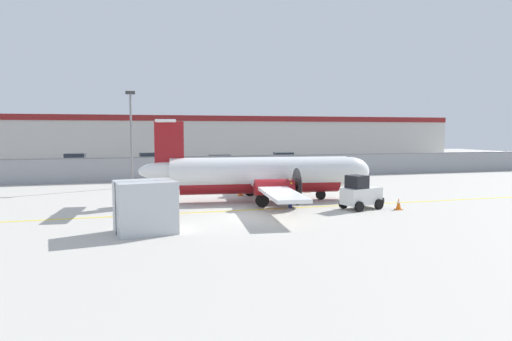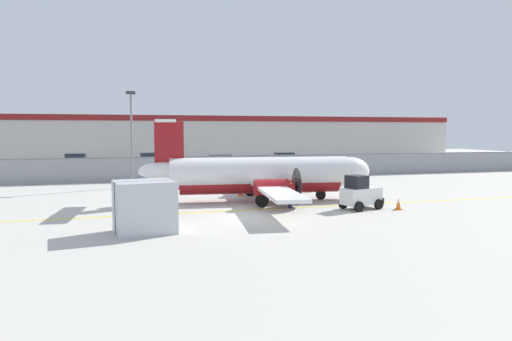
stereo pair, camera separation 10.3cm
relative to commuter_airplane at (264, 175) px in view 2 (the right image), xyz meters
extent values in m
plane|color=#BCB7AD|center=(-1.74, -4.83, -1.60)|extent=(140.00, 140.00, 0.00)
cube|color=yellow|center=(-1.74, -2.83, -1.60)|extent=(84.00, 0.20, 0.01)
cube|color=gray|center=(-1.74, 13.17, -0.60)|extent=(98.00, 0.04, 2.00)
cylinder|color=slate|center=(-1.74, 13.17, 0.45)|extent=(98.00, 0.10, 0.10)
cube|color=#38383A|center=(-1.74, 24.67, -1.54)|extent=(98.00, 17.00, 0.12)
cube|color=beige|center=(-1.74, 43.17, 1.65)|extent=(91.00, 8.00, 6.50)
cube|color=maroon|center=(-1.74, 39.17, 4.50)|extent=(91.00, 0.20, 0.80)
cylinder|color=white|center=(-0.25, 0.03, 0.15)|extent=(11.03, 3.03, 1.90)
ellipsoid|color=white|center=(5.44, -0.58, 0.15)|extent=(2.69, 2.06, 1.80)
ellipsoid|color=white|center=(-5.95, 0.63, 0.35)|extent=(3.17, 1.36, 1.05)
cylinder|color=maroon|center=(-0.25, 0.03, -0.38)|extent=(9.88, 2.50, 1.48)
cube|color=white|center=(-0.15, 0.02, -0.42)|extent=(3.27, 16.08, 0.18)
cylinder|color=maroon|center=(0.32, 2.58, -0.42)|extent=(2.28, 1.13, 0.90)
cone|color=black|center=(1.46, 2.46, -0.42)|extent=(0.49, 0.48, 0.44)
cylinder|color=#262626|center=(1.61, 2.44, -0.42)|extent=(0.26, 2.09, 2.10)
cylinder|color=maroon|center=(-0.23, -2.59, -0.42)|extent=(2.28, 1.13, 0.90)
cone|color=black|center=(0.92, -2.71, -0.42)|extent=(0.49, 0.48, 0.44)
cylinder|color=#262626|center=(1.07, -2.73, -0.42)|extent=(0.26, 2.09, 2.10)
cube|color=maroon|center=(-5.67, 0.60, 1.70)|extent=(1.71, 0.36, 3.10)
cube|color=white|center=(-5.81, 0.61, 3.25)|extent=(1.60, 4.89, 0.14)
cylinder|color=#59595B|center=(3.57, -0.38, -0.82)|extent=(0.15, 0.15, 0.97)
cylinder|color=black|center=(3.57, -0.38, -1.30)|extent=(0.62, 0.28, 0.60)
cylinder|color=#59595B|center=(-0.32, 2.26, -0.78)|extent=(0.15, 0.15, 0.90)
cylinder|color=black|center=(-0.32, 2.26, -1.22)|extent=(0.78, 0.30, 0.76)
cylinder|color=#59595B|center=(-0.78, -2.14, -0.78)|extent=(0.15, 0.15, 0.90)
cylinder|color=black|center=(-0.78, -2.14, -1.22)|extent=(0.78, 0.30, 0.76)
cube|color=silver|center=(4.31, -4.17, -0.87)|extent=(2.42, 1.68, 0.90)
cube|color=black|center=(3.97, -4.27, -0.07)|extent=(1.15, 1.21, 0.70)
cube|color=black|center=(5.41, -3.85, -1.17)|extent=(0.47, 1.10, 0.30)
cylinder|color=black|center=(4.85, -3.39, -1.32)|extent=(0.59, 0.33, 0.56)
cylinder|color=black|center=(5.20, -4.54, -1.32)|extent=(0.59, 0.33, 0.56)
cylinder|color=black|center=(3.42, -3.81, -1.32)|extent=(0.59, 0.33, 0.56)
cylinder|color=black|center=(3.76, -4.96, -1.32)|extent=(0.59, 0.33, 0.56)
cylinder|color=#191E4C|center=(0.66, -2.72, -1.18)|extent=(0.18, 0.18, 0.85)
cylinder|color=#191E4C|center=(0.63, -2.92, -1.18)|extent=(0.18, 0.18, 0.85)
cylinder|color=yellow|center=(0.65, -2.82, -0.45)|extent=(0.38, 0.38, 0.60)
cylinder|color=yellow|center=(0.68, -2.60, -0.42)|extent=(0.11, 0.11, 0.55)
cylinder|color=yellow|center=(0.62, -3.04, -0.42)|extent=(0.11, 0.11, 0.55)
sphere|color=tan|center=(0.65, -2.82, -0.01)|extent=(0.22, 0.22, 0.22)
cube|color=#B7BCC1|center=(-7.37, -6.94, -0.50)|extent=(2.68, 2.35, 2.20)
cube|color=#333338|center=(-7.37, -6.94, -0.50)|extent=(2.42, 0.46, 2.20)
cube|color=orange|center=(4.05, 3.01, -1.58)|extent=(0.36, 0.36, 0.04)
cone|color=orange|center=(4.05, 3.01, -1.26)|extent=(0.28, 0.28, 0.60)
cylinder|color=white|center=(4.05, 3.01, -1.18)|extent=(0.17, 0.17, 0.08)
cube|color=orange|center=(-5.96, -3.68, -1.58)|extent=(0.36, 0.36, 0.04)
cone|color=orange|center=(-5.96, -3.68, -1.26)|extent=(0.28, 0.28, 0.60)
cylinder|color=white|center=(-5.96, -3.68, -1.18)|extent=(0.17, 0.17, 0.08)
cube|color=orange|center=(-0.85, 2.70, -1.58)|extent=(0.36, 0.36, 0.04)
cone|color=orange|center=(-0.85, 2.70, -1.26)|extent=(0.28, 0.28, 0.60)
cylinder|color=white|center=(-0.85, 2.70, -1.18)|extent=(0.17, 0.17, 0.08)
cube|color=orange|center=(6.16, -4.94, -1.58)|extent=(0.36, 0.36, 0.04)
cone|color=orange|center=(6.16, -4.94, -1.26)|extent=(0.28, 0.28, 0.60)
cylinder|color=white|center=(6.16, -4.94, -1.18)|extent=(0.17, 0.17, 0.08)
cube|color=gray|center=(-13.70, 29.59, -0.86)|extent=(4.31, 1.99, 0.80)
cube|color=#262D38|center=(-13.85, 29.60, -0.18)|extent=(2.30, 1.71, 0.56)
cylinder|color=black|center=(-12.24, 30.39, -1.18)|extent=(0.61, 0.24, 0.60)
cylinder|color=black|center=(-12.37, 28.59, -1.18)|extent=(0.61, 0.24, 0.60)
cylinder|color=black|center=(-15.03, 30.58, -1.18)|extent=(0.61, 0.24, 0.60)
cylinder|color=black|center=(-15.16, 28.78, -1.18)|extent=(0.61, 0.24, 0.60)
cube|color=black|center=(-5.41, 29.01, -0.86)|extent=(4.30, 1.96, 0.80)
cube|color=#262D38|center=(-5.56, 29.00, -0.18)|extent=(2.29, 1.69, 0.56)
cylinder|color=black|center=(-4.07, 30.00, -1.18)|extent=(0.61, 0.24, 0.60)
cylinder|color=black|center=(-3.96, 28.20, -1.18)|extent=(0.61, 0.24, 0.60)
cylinder|color=black|center=(-6.87, 29.82, -1.18)|extent=(0.61, 0.24, 0.60)
cylinder|color=black|center=(-6.76, 28.03, -1.18)|extent=(0.61, 0.24, 0.60)
cube|color=black|center=(1.80, 22.25, -0.86)|extent=(4.23, 1.78, 0.80)
cube|color=#262D38|center=(1.65, 22.25, -0.18)|extent=(2.23, 1.60, 0.56)
cylinder|color=black|center=(3.19, 23.18, -1.18)|extent=(0.60, 0.21, 0.60)
cylinder|color=black|center=(3.22, 21.38, -1.18)|extent=(0.60, 0.21, 0.60)
cylinder|color=black|center=(0.39, 23.13, -1.18)|extent=(0.60, 0.21, 0.60)
cylinder|color=black|center=(0.42, 21.33, -1.18)|extent=(0.60, 0.21, 0.60)
cube|color=silver|center=(10.25, 25.42, -0.86)|extent=(4.29, 1.93, 0.80)
cube|color=#262D38|center=(10.10, 25.42, -0.18)|extent=(2.28, 1.68, 0.56)
cylinder|color=black|center=(11.70, 26.24, -1.18)|extent=(0.61, 0.23, 0.60)
cylinder|color=black|center=(11.60, 24.44, -1.18)|extent=(0.61, 0.23, 0.60)
cylinder|color=black|center=(8.90, 26.39, -1.18)|extent=(0.61, 0.23, 0.60)
cylinder|color=black|center=(8.80, 24.59, -1.18)|extent=(0.61, 0.23, 0.60)
cylinder|color=slate|center=(-7.73, 9.29, 1.90)|extent=(0.16, 0.16, 7.00)
cube|color=#333333|center=(-7.73, 9.29, 5.55)|extent=(0.70, 0.30, 0.24)
camera|label=1|loc=(-8.05, -26.53, 2.70)|focal=32.00mm
camera|label=2|loc=(-7.95, -26.55, 2.70)|focal=32.00mm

